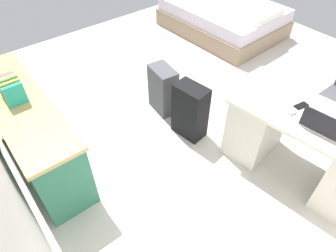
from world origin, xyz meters
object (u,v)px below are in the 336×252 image
at_px(laptop, 321,125).
at_px(cell_phone_by_mouse, 301,106).
at_px(bed, 223,17).
at_px(computer_mouse, 293,111).
at_px(suitcase_black, 190,111).
at_px(figurine_small, 2,78).
at_px(credenza, 31,131).
at_px(suitcase_spare_grey, 163,90).
at_px(desk, 303,146).

bearing_deg(laptop, cell_phone_by_mouse, -27.91).
distance_m(bed, computer_mouse, 3.06).
height_order(suitcase_black, figurine_small, figurine_small).
xyz_separation_m(bed, computer_mouse, (-2.44, 1.77, 0.52)).
bearing_deg(laptop, figurine_small, 39.15).
height_order(suitcase_black, cell_phone_by_mouse, cell_phone_by_mouse).
bearing_deg(laptop, credenza, 44.02).
relative_size(suitcase_black, computer_mouse, 6.46).
xyz_separation_m(credenza, computer_mouse, (-1.63, -1.83, 0.37)).
distance_m(suitcase_black, laptop, 1.31).
distance_m(laptop, figurine_small, 2.90).
height_order(laptop, cell_phone_by_mouse, laptop).
relative_size(computer_mouse, figurine_small, 0.91).
relative_size(laptop, computer_mouse, 3.38).
height_order(credenza, cell_phone_by_mouse, credenza).
xyz_separation_m(credenza, laptop, (-1.89, -1.83, 0.41)).
relative_size(suitcase_spare_grey, figurine_small, 5.35).
relative_size(bed, suitcase_spare_grey, 3.33).
bearing_deg(figurine_small, computer_mouse, -137.25).
xyz_separation_m(desk, suitcase_black, (1.08, 0.45, -0.07)).
relative_size(credenza, bed, 0.92).
height_order(suitcase_spare_grey, figurine_small, figurine_small).
bearing_deg(suitcase_black, laptop, -171.40).
xyz_separation_m(credenza, figurine_small, (0.36, 0.00, 0.44)).
bearing_deg(cell_phone_by_mouse, figurine_small, 55.23).
height_order(credenza, computer_mouse, computer_mouse).
xyz_separation_m(laptop, computer_mouse, (0.26, -0.00, -0.03)).
xyz_separation_m(laptop, figurine_small, (2.25, 1.83, 0.03)).
xyz_separation_m(credenza, suitcase_spare_grey, (-0.20, -1.50, -0.09)).
bearing_deg(credenza, laptop, -135.98).
relative_size(credenza, figurine_small, 16.36).
bearing_deg(bed, suitcase_black, 125.73).
bearing_deg(computer_mouse, desk, -157.79).
bearing_deg(credenza, bed, -77.31).
height_order(computer_mouse, cell_phone_by_mouse, computer_mouse).
relative_size(laptop, figurine_small, 3.07).
xyz_separation_m(suitcase_spare_grey, cell_phone_by_mouse, (-1.43, -0.46, 0.45)).
xyz_separation_m(suitcase_black, laptop, (-1.18, -0.35, 0.47)).
bearing_deg(computer_mouse, suitcase_spare_grey, 5.02).
xyz_separation_m(bed, cell_phone_by_mouse, (-2.44, 1.63, 0.51)).
bearing_deg(credenza, figurine_small, 0.25).
height_order(bed, computer_mouse, computer_mouse).
bearing_deg(laptop, bed, -33.26).
bearing_deg(suitcase_black, cell_phone_by_mouse, -159.70).
bearing_deg(desk, suitcase_black, 22.77).
bearing_deg(suitcase_spare_grey, desk, -158.17).
distance_m(desk, figurine_small, 2.93).
relative_size(desk, figurine_small, 13.79).
distance_m(credenza, suitcase_black, 1.64).
xyz_separation_m(suitcase_black, suitcase_spare_grey, (0.52, -0.03, -0.03)).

